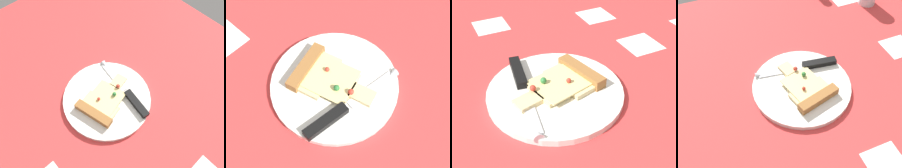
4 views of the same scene
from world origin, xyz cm
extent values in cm
cube|color=#D13838|center=(0.00, 0.00, -1.50)|extent=(119.88, 119.88, 3.00)
cylinder|color=white|center=(-5.38, 0.65, 0.68)|extent=(27.28, 27.28, 1.37)
cube|color=beige|center=(-1.50, 1.63, 1.87)|extent=(8.51, 12.13, 1.00)
cube|color=beige|center=(-6.83, 0.28, 1.87)|extent=(7.19, 8.35, 1.00)
cube|color=beige|center=(-11.68, -0.94, 1.87)|extent=(5.92, 4.76, 1.00)
cube|color=#EDD88C|center=(-4.41, 0.90, 2.52)|extent=(11.95, 11.37, 0.30)
cube|color=#9E6633|center=(1.41, 2.36, 2.47)|extent=(5.46, 12.27, 2.20)
sphere|color=red|center=(-2.71, 0.29, 3.16)|extent=(0.99, 0.99, 0.99)
sphere|color=red|center=(-10.03, 0.71, 3.28)|extent=(1.23, 1.23, 1.23)
sphere|color=#2D7A38|center=(-7.27, 2.03, 3.30)|extent=(1.27, 1.27, 1.27)
cube|color=silver|center=(-12.19, -3.38, 1.52)|extent=(3.77, 12.16, 0.30)
cone|color=silver|center=(-13.09, -9.31, 1.52)|extent=(2.28, 2.28, 2.00)
cube|color=black|center=(-10.40, 8.49, 2.17)|extent=(3.67, 10.22, 1.60)
camera|label=1|loc=(16.08, 26.61, 65.07)|focal=37.11mm
camera|label=2|loc=(-29.20, 25.37, 59.53)|focal=51.03mm
camera|label=3|loc=(-24.45, -42.52, 39.24)|focal=48.61mm
camera|label=4|loc=(38.90, -21.32, 60.20)|focal=44.57mm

